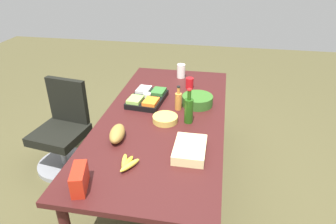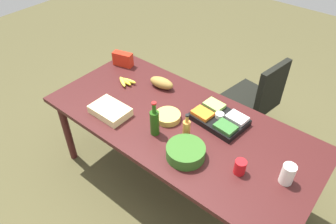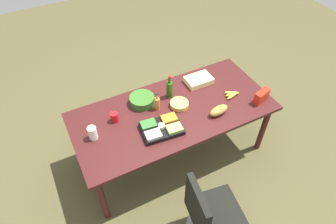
{
  "view_description": "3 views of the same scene",
  "coord_description": "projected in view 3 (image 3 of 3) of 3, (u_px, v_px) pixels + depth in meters",
  "views": [
    {
      "loc": [
        -2.25,
        -0.45,
        2.07
      ],
      "look_at": [
        -0.02,
        -0.04,
        0.84
      ],
      "focal_mm": 32.42,
      "sensor_mm": 36.0,
      "label": 1
    },
    {
      "loc": [
        1.14,
        -1.53,
        2.51
      ],
      "look_at": [
        -0.13,
        0.01,
        0.82
      ],
      "focal_mm": 33.81,
      "sensor_mm": 36.0,
      "label": 2
    },
    {
      "loc": [
        1.11,
        2.04,
        3.17
      ],
      "look_at": [
        0.1,
        0.08,
        0.88
      ],
      "focal_mm": 31.71,
      "sensor_mm": 36.0,
      "label": 3
    }
  ],
  "objects": [
    {
      "name": "salad_bowl",
      "position": [
        142.0,
        100.0,
        3.37
      ],
      "size": [
        0.34,
        0.34,
        0.09
      ],
      "primitive_type": "cylinder",
      "rotation": [
        0.0,
        0.0,
        0.25
      ],
      "color": "#326321",
      "rests_on": "conference_table"
    },
    {
      "name": "chip_bowl",
      "position": [
        179.0,
        104.0,
        3.36
      ],
      "size": [
        0.23,
        0.23,
        0.05
      ],
      "primitive_type": "cylinder",
      "rotation": [
        0.0,
        0.0,
        0.09
      ],
      "color": "#D4B351",
      "rests_on": "conference_table"
    },
    {
      "name": "banana_bunch",
      "position": [
        232.0,
        94.0,
        3.47
      ],
      "size": [
        0.2,
        0.14,
        0.04
      ],
      "color": "yellow",
      "rests_on": "conference_table"
    },
    {
      "name": "office_chair",
      "position": [
        210.0,
        218.0,
        2.91
      ],
      "size": [
        0.56,
        0.56,
        0.93
      ],
      "color": "gray",
      "rests_on": "ground"
    },
    {
      "name": "sheet_cake",
      "position": [
        199.0,
        80.0,
        3.64
      ],
      "size": [
        0.32,
        0.22,
        0.07
      ],
      "primitive_type": "cube",
      "rotation": [
        0.0,
        0.0,
        0.0
      ],
      "color": "beige",
      "rests_on": "conference_table"
    },
    {
      "name": "veggie_tray",
      "position": [
        161.0,
        128.0,
        3.09
      ],
      "size": [
        0.45,
        0.34,
        0.09
      ],
      "color": "black",
      "rests_on": "conference_table"
    },
    {
      "name": "wine_bottle",
      "position": [
        169.0,
        89.0,
        3.4
      ],
      "size": [
        0.08,
        0.08,
        0.3
      ],
      "color": "#204F12",
      "rests_on": "conference_table"
    },
    {
      "name": "conference_table",
      "position": [
        173.0,
        115.0,
        3.38
      ],
      "size": [
        2.27,
        1.05,
        0.79
      ],
      "color": "#3E1616",
      "rests_on": "ground"
    },
    {
      "name": "ground_plane",
      "position": [
        172.0,
        152.0,
        3.89
      ],
      "size": [
        10.0,
        10.0,
        0.0
      ],
      "primitive_type": "plane",
      "color": "brown"
    },
    {
      "name": "bread_loaf",
      "position": [
        219.0,
        110.0,
        3.25
      ],
      "size": [
        0.25,
        0.14,
        0.1
      ],
      "primitive_type": "ellipsoid",
      "rotation": [
        0.0,
        0.0,
        0.13
      ],
      "color": "olive",
      "rests_on": "conference_table"
    },
    {
      "name": "chip_bag_red",
      "position": [
        262.0,
        96.0,
        3.38
      ],
      "size": [
        0.21,
        0.13,
        0.14
      ],
      "primitive_type": "cube",
      "rotation": [
        0.0,
        0.0,
        0.27
      ],
      "color": "red",
      "rests_on": "conference_table"
    },
    {
      "name": "red_solo_cup",
      "position": [
        114.0,
        117.0,
        3.18
      ],
      "size": [
        0.1,
        0.1,
        0.11
      ],
      "primitive_type": "cylinder",
      "rotation": [
        0.0,
        0.0,
        0.34
      ],
      "color": "red",
      "rests_on": "conference_table"
    },
    {
      "name": "mayo_jar",
      "position": [
        93.0,
        133.0,
        2.99
      ],
      "size": [
        0.11,
        0.11,
        0.15
      ],
      "primitive_type": "cylinder",
      "rotation": [
        0.0,
        0.0,
        0.28
      ],
      "color": "white",
      "rests_on": "conference_table"
    },
    {
      "name": "dressing_bottle",
      "position": [
        157.0,
        103.0,
        3.28
      ],
      "size": [
        0.07,
        0.07,
        0.23
      ],
      "color": "#CE8336",
      "rests_on": "conference_table"
    }
  ]
}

